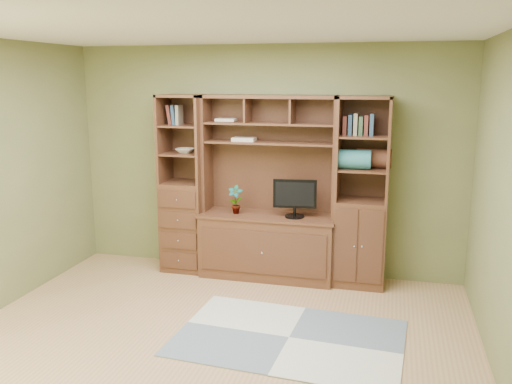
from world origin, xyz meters
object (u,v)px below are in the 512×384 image
(center_hutch, at_px, (268,189))
(monitor, at_px, (295,191))
(left_tower, at_px, (184,184))
(right_tower, at_px, (362,193))

(center_hutch, bearing_deg, monitor, -6.37)
(monitor, bearing_deg, center_hutch, 167.77)
(center_hutch, xyz_separation_m, left_tower, (-1.00, 0.04, 0.00))
(center_hutch, bearing_deg, right_tower, 2.23)
(left_tower, bearing_deg, monitor, -3.27)
(right_tower, bearing_deg, monitor, -173.98)
(center_hutch, relative_size, monitor, 3.54)
(right_tower, relative_size, monitor, 3.54)
(center_hutch, height_order, left_tower, same)
(center_hutch, bearing_deg, left_tower, 177.71)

